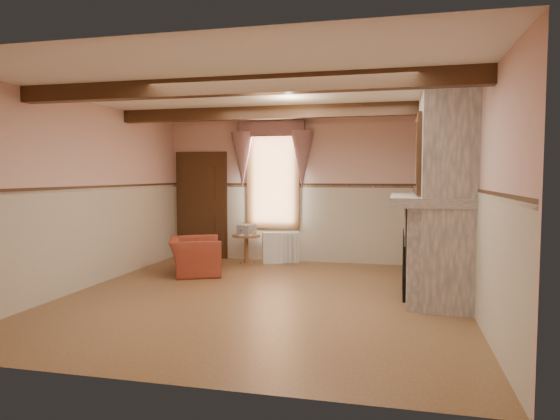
% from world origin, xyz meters
% --- Properties ---
extents(floor, '(5.50, 6.00, 0.01)m').
position_xyz_m(floor, '(0.00, 0.00, 0.00)').
color(floor, brown).
rests_on(floor, ground).
extents(ceiling, '(5.50, 6.00, 0.01)m').
position_xyz_m(ceiling, '(0.00, 0.00, 2.80)').
color(ceiling, silver).
rests_on(ceiling, wall_back).
extents(wall_back, '(5.50, 0.02, 2.80)m').
position_xyz_m(wall_back, '(0.00, 3.00, 1.40)').
color(wall_back, '#D7A495').
rests_on(wall_back, floor).
extents(wall_front, '(5.50, 0.02, 2.80)m').
position_xyz_m(wall_front, '(0.00, -3.00, 1.40)').
color(wall_front, '#D7A495').
rests_on(wall_front, floor).
extents(wall_left, '(0.02, 6.00, 2.80)m').
position_xyz_m(wall_left, '(-2.75, 0.00, 1.40)').
color(wall_left, '#D7A495').
rests_on(wall_left, floor).
extents(wall_right, '(0.02, 6.00, 2.80)m').
position_xyz_m(wall_right, '(2.75, 0.00, 1.40)').
color(wall_right, '#D7A495').
rests_on(wall_right, floor).
extents(wainscot, '(5.50, 6.00, 1.50)m').
position_xyz_m(wainscot, '(0.00, 0.00, 0.75)').
color(wainscot, beige).
rests_on(wainscot, floor).
extents(chair_rail, '(5.50, 6.00, 0.08)m').
position_xyz_m(chair_rail, '(0.00, 0.00, 1.50)').
color(chair_rail, black).
rests_on(chair_rail, wainscot).
extents(firebox, '(0.20, 0.95, 0.90)m').
position_xyz_m(firebox, '(2.00, 0.60, 0.45)').
color(firebox, black).
rests_on(firebox, floor).
extents(armchair, '(1.16, 1.23, 0.63)m').
position_xyz_m(armchair, '(-1.55, 1.27, 0.31)').
color(armchair, maroon).
rests_on(armchair, floor).
extents(side_table, '(0.60, 0.60, 0.55)m').
position_xyz_m(side_table, '(-1.03, 2.55, 0.28)').
color(side_table, brown).
rests_on(side_table, floor).
extents(book_stack, '(0.33, 0.37, 0.20)m').
position_xyz_m(book_stack, '(-1.01, 2.52, 0.65)').
color(book_stack, '#B7AD8C').
rests_on(book_stack, side_table).
extents(radiator, '(0.72, 0.42, 0.60)m').
position_xyz_m(radiator, '(-0.38, 2.70, 0.30)').
color(radiator, silver).
rests_on(radiator, floor).
extents(bowl, '(0.34, 0.34, 0.08)m').
position_xyz_m(bowl, '(2.24, 0.81, 1.46)').
color(bowl, brown).
rests_on(bowl, mantel).
extents(mantel_clock, '(0.14, 0.24, 0.20)m').
position_xyz_m(mantel_clock, '(2.24, 1.16, 1.52)').
color(mantel_clock, black).
rests_on(mantel_clock, mantel).
extents(oil_lamp, '(0.11, 0.11, 0.28)m').
position_xyz_m(oil_lamp, '(2.24, 0.85, 1.56)').
color(oil_lamp, '#C68737').
rests_on(oil_lamp, mantel).
extents(candle_red, '(0.06, 0.06, 0.16)m').
position_xyz_m(candle_red, '(2.24, -0.20, 1.50)').
color(candle_red, maroon).
rests_on(candle_red, mantel).
extents(jar_yellow, '(0.06, 0.06, 0.12)m').
position_xyz_m(jar_yellow, '(2.24, 0.10, 1.48)').
color(jar_yellow, gold).
rests_on(jar_yellow, mantel).
extents(fireplace, '(0.85, 2.00, 2.80)m').
position_xyz_m(fireplace, '(2.42, 0.60, 1.40)').
color(fireplace, gray).
rests_on(fireplace, floor).
extents(mantel, '(1.05, 2.05, 0.12)m').
position_xyz_m(mantel, '(2.24, 0.60, 1.36)').
color(mantel, gray).
rests_on(mantel, fireplace).
extents(overmantel_mirror, '(0.06, 1.44, 1.04)m').
position_xyz_m(overmantel_mirror, '(2.06, 0.60, 1.97)').
color(overmantel_mirror, silver).
rests_on(overmantel_mirror, fireplace).
extents(door, '(1.10, 0.10, 2.10)m').
position_xyz_m(door, '(-2.10, 2.94, 1.05)').
color(door, black).
rests_on(door, floor).
extents(window, '(1.06, 0.08, 2.02)m').
position_xyz_m(window, '(-0.60, 2.97, 1.65)').
color(window, white).
rests_on(window, wall_back).
extents(window_drapes, '(1.30, 0.14, 1.40)m').
position_xyz_m(window_drapes, '(-0.60, 2.88, 2.25)').
color(window_drapes, gray).
rests_on(window_drapes, wall_back).
extents(ceiling_beam_front, '(5.50, 0.18, 0.20)m').
position_xyz_m(ceiling_beam_front, '(0.00, -1.20, 2.70)').
color(ceiling_beam_front, black).
rests_on(ceiling_beam_front, ceiling).
extents(ceiling_beam_back, '(5.50, 0.18, 0.20)m').
position_xyz_m(ceiling_beam_back, '(0.00, 1.20, 2.70)').
color(ceiling_beam_back, black).
rests_on(ceiling_beam_back, ceiling).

